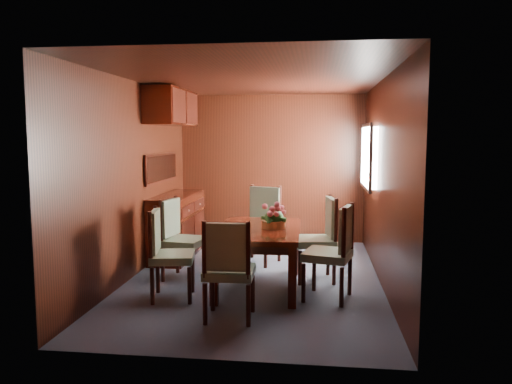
# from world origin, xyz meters

# --- Properties ---
(ground) EXTENTS (4.50, 4.50, 0.00)m
(ground) POSITION_xyz_m (0.00, 0.00, 0.00)
(ground) COLOR #3B4251
(ground) RESTS_ON ground
(room_shell) EXTENTS (3.06, 4.52, 2.41)m
(room_shell) POSITION_xyz_m (-0.10, 0.33, 1.63)
(room_shell) COLOR black
(room_shell) RESTS_ON ground
(sideboard) EXTENTS (0.48, 1.40, 0.90)m
(sideboard) POSITION_xyz_m (-1.25, 1.00, 0.45)
(sideboard) COLOR #320D06
(sideboard) RESTS_ON ground
(dining_table) EXTENTS (0.95, 1.49, 0.69)m
(dining_table) POSITION_xyz_m (0.09, -0.33, 0.59)
(dining_table) COLOR #320D06
(dining_table) RESTS_ON ground
(chair_left_near) EXTENTS (0.51, 0.53, 0.97)m
(chair_left_near) POSITION_xyz_m (-0.85, -0.86, 0.54)
(chair_left_near) COLOR black
(chair_left_near) RESTS_ON ground
(chair_left_far) EXTENTS (0.52, 0.53, 0.99)m
(chair_left_far) POSITION_xyz_m (-0.92, -0.09, 0.55)
(chair_left_far) COLOR black
(chair_left_far) RESTS_ON ground
(chair_right_near) EXTENTS (0.57, 0.59, 1.02)m
(chair_right_near) POSITION_xyz_m (0.94, -0.68, 0.57)
(chair_right_near) COLOR black
(chair_right_near) RESTS_ON ground
(chair_right_far) EXTENTS (0.53, 0.55, 1.02)m
(chair_right_far) POSITION_xyz_m (0.80, 0.04, 0.57)
(chair_right_far) COLOR black
(chair_right_far) RESTS_ON ground
(chair_head) EXTENTS (0.47, 0.45, 0.97)m
(chair_head) POSITION_xyz_m (-0.07, -1.43, 0.54)
(chair_head) COLOR black
(chair_head) RESTS_ON ground
(chair_foot) EXTENTS (0.64, 0.63, 1.05)m
(chair_foot) POSITION_xyz_m (-0.02, 0.85, 0.58)
(chair_foot) COLOR black
(chair_foot) RESTS_ON ground
(flower_centerpiece) EXTENTS (0.31, 0.31, 0.31)m
(flower_centerpiece) POSITION_xyz_m (0.26, -0.31, 0.84)
(flower_centerpiece) COLOR #CA773D
(flower_centerpiece) RESTS_ON dining_table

